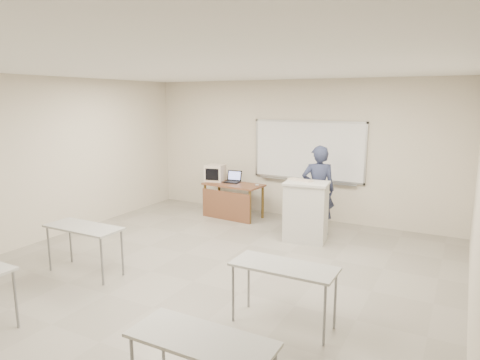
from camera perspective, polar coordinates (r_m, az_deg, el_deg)
The scene contains 10 objects.
floor at distance 6.36m, azimuth -6.27°, elevation -13.34°, with size 7.00×8.00×0.01m, color gray.
whiteboard at distance 9.31m, azimuth 9.06°, elevation 3.79°, with size 2.48×0.10×1.31m.
student_desks at distance 5.14m, azimuth -15.13°, elevation -11.51°, with size 4.40×2.20×0.73m.
instructor_desk at distance 9.37m, azimuth -1.19°, elevation -1.99°, with size 1.30×0.65×0.75m.
podium at distance 7.96m, azimuth 8.77°, elevation -4.17°, with size 0.78×0.57×1.10m.
crt_monitor at distance 9.76m, azimuth -3.34°, elevation 0.96°, with size 0.40×0.45×0.38m.
laptop at distance 9.58m, azimuth -0.94°, elevation 0.05°, with size 0.34×0.31×0.25m.
mouse at distance 9.20m, azimuth 2.28°, elevation -0.66°, with size 0.09×0.06×0.04m, color #ACAEB3.
keyboard at distance 7.96m, azimuth 8.06°, elevation 0.01°, with size 0.48×0.16×0.03m, color beige.
presenter at distance 8.33m, azimuth 10.38°, elevation -1.35°, with size 0.63×0.42×1.73m, color black.
Camera 1 is at (3.32, -4.77, 2.58)m, focal length 32.00 mm.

